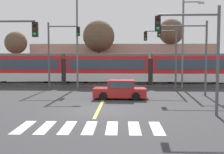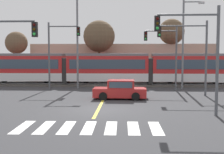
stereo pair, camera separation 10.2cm
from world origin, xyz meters
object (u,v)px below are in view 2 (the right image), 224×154
object	(u,v)px
sedan_crossing	(120,90)
traffic_light_near_right	(197,44)
bare_tree_far_west	(16,43)
bare_tree_east	(172,32)
traffic_light_mid_right	(190,46)
street_lamp_centre	(80,36)
traffic_light_far_right	(166,49)
bare_tree_west	(99,36)
traffic_light_far_left	(59,46)
street_lamp_east	(185,39)
light_rail_tram	(108,67)

from	to	relation	value
sedan_crossing	traffic_light_near_right	distance (m)	8.61
bare_tree_far_west	bare_tree_east	size ratio (longest dim) A/B	0.79
sedan_crossing	traffic_light_mid_right	bearing A→B (deg)	20.36
sedan_crossing	street_lamp_centre	world-z (taller)	street_lamp_centre
traffic_light_far_right	traffic_light_mid_right	world-z (taller)	traffic_light_mid_right
bare_tree_west	traffic_light_near_right	bearing A→B (deg)	-69.74
traffic_light_mid_right	bare_tree_west	distance (m)	14.90
traffic_light_mid_right	bare_tree_far_west	bearing A→B (deg)	148.40
traffic_light_far_left	sedan_crossing	bearing A→B (deg)	-45.01
traffic_light_near_right	bare_tree_west	world-z (taller)	bare_tree_west
traffic_light_near_right	traffic_light_far_left	distance (m)	16.77
sedan_crossing	street_lamp_east	distance (m)	10.64
light_rail_tram	traffic_light_near_right	world-z (taller)	traffic_light_near_right
bare_tree_west	bare_tree_far_west	bearing A→B (deg)	-179.98
street_lamp_east	traffic_light_far_left	bearing A→B (deg)	-175.56
sedan_crossing	street_lamp_centre	distance (m)	9.78
traffic_light_near_right	bare_tree_west	bearing A→B (deg)	110.26
traffic_light_far_left	bare_tree_west	distance (m)	8.56
street_lamp_centre	bare_tree_east	world-z (taller)	street_lamp_centre
light_rail_tram	traffic_light_far_right	xyz separation A→B (m)	(5.96, -4.32, 2.05)
street_lamp_east	bare_tree_far_west	size ratio (longest dim) A/B	1.41
street_lamp_east	bare_tree_west	xyz separation A→B (m)	(-9.35, 6.77, 0.64)
traffic_light_far_left	traffic_light_mid_right	size ratio (longest dim) A/B	1.05
bare_tree_far_west	traffic_light_far_left	bearing A→B (deg)	-47.40
light_rail_tram	bare_tree_west	bearing A→B (deg)	109.59
traffic_light_near_right	bare_tree_far_west	distance (m)	27.31
street_lamp_centre	bare_tree_far_west	distance (m)	11.31
sedan_crossing	street_lamp_centre	xyz separation A→B (m)	(-4.38, 7.36, 4.73)
street_lamp_centre	bare_tree_west	distance (m)	6.88
street_lamp_east	bare_tree_west	bearing A→B (deg)	144.08
bare_tree_west	bare_tree_east	bearing A→B (deg)	12.79
traffic_light_far_right	bare_tree_far_west	xyz separation A→B (m)	(-17.76, 8.02, 0.79)
traffic_light_near_right	traffic_light_far_right	world-z (taller)	traffic_light_near_right
traffic_light_mid_right	bare_tree_west	size ratio (longest dim) A/B	0.83
traffic_light_far_right	street_lamp_centre	bearing A→B (deg)	171.52
light_rail_tram	traffic_light_far_left	world-z (taller)	traffic_light_far_left
traffic_light_far_right	bare_tree_west	world-z (taller)	bare_tree_west
sedan_crossing	bare_tree_far_west	world-z (taller)	bare_tree_far_west
street_lamp_east	traffic_light_near_right	bearing A→B (deg)	-97.42
sedan_crossing	traffic_light_mid_right	size ratio (longest dim) A/B	0.66
light_rail_tram	street_lamp_east	size ratio (longest dim) A/B	3.12
traffic_light_near_right	traffic_light_far_left	bearing A→B (deg)	130.62
traffic_light_far_left	light_rail_tram	bearing A→B (deg)	40.96
bare_tree_far_west	bare_tree_east	distance (m)	19.87
traffic_light_far_left	bare_tree_east	xyz separation A→B (m)	(12.57, 9.85, 1.96)
light_rail_tram	bare_tree_west	xyz separation A→B (m)	(-1.32, 3.71, 3.66)
traffic_light_far_left	bare_tree_east	bearing A→B (deg)	38.09
traffic_light_near_right	bare_tree_east	xyz separation A→B (m)	(1.65, 22.58, 2.17)
light_rail_tram	traffic_light_far_right	distance (m)	7.64
traffic_light_far_left	bare_tree_east	size ratio (longest dim) A/B	0.83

